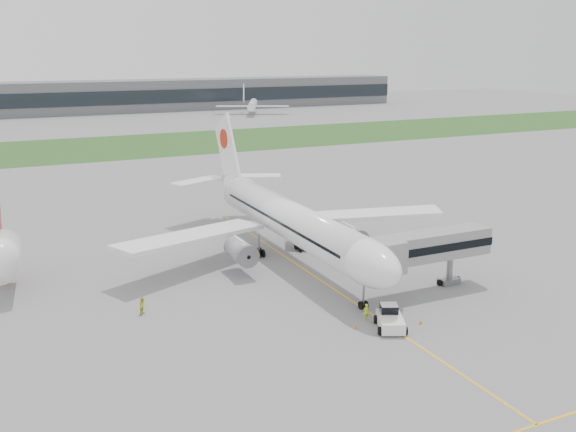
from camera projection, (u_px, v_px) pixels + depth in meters
name	position (u px, v px, depth m)	size (l,w,h in m)	color
ground	(302.00, 268.00, 83.82)	(600.00, 600.00, 0.00)	gray
apron_markings	(320.00, 280.00, 79.45)	(70.00, 70.00, 0.04)	yellow
grass_strip	(120.00, 146.00, 188.76)	(600.00, 50.00, 0.02)	#2E5921
terminal_building	(70.00, 98.00, 283.09)	(320.00, 22.30, 14.00)	slate
airliner	(286.00, 218.00, 86.65)	(48.13, 53.95, 17.88)	white
pushback_tug	(390.00, 318.00, 65.68)	(4.20, 4.90, 2.20)	white
jet_bridge	(427.00, 247.00, 74.52)	(15.79, 4.50, 7.31)	gray
safety_cone_left	(355.00, 326.00, 65.70)	(0.36, 0.36, 0.50)	orange
safety_cone_right	(421.00, 322.00, 66.67)	(0.36, 0.36, 0.50)	orange
ground_crew_near	(366.00, 312.00, 67.62)	(0.66, 0.43, 1.80)	#BEE626
ground_crew_far	(143.00, 306.00, 69.10)	(0.93, 0.73, 1.92)	gold
neighbor_aircraft	(0.00, 253.00, 74.48)	(4.98, 14.76, 11.98)	red
distant_aircraft_right	(253.00, 114.00, 282.15)	(31.82, 28.07, 12.17)	white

